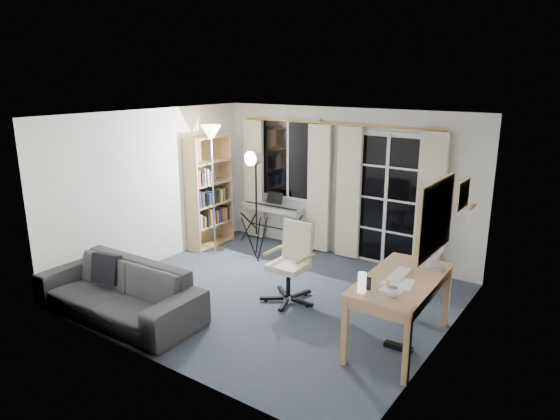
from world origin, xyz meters
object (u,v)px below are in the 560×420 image
object	(u,v)px
office_chair	(294,255)
sofa	(117,283)
desk	(401,286)
mug	(393,291)
studio_light	(254,171)
keyboard_piano	(272,209)
monitor	(436,244)
bookshelf	(207,195)
torchiere_lamp	(212,151)

from	to	relation	value
office_chair	sofa	xyz separation A→B (m)	(-1.49, -1.65, -0.18)
desk	mug	xyz separation A→B (m)	(0.10, -0.50, 0.16)
sofa	desk	bearing A→B (deg)	21.66
studio_light	keyboard_piano	bearing A→B (deg)	107.25
monitor	mug	distance (m)	0.98
studio_light	office_chair	xyz separation A→B (m)	(1.33, -0.88, -0.83)
studio_light	office_chair	world-z (taller)	studio_light
keyboard_piano	studio_light	world-z (taller)	studio_light
desk	sofa	size ratio (longest dim) A/B	0.66
office_chair	bookshelf	bearing A→B (deg)	158.19
office_chair	mug	size ratio (longest dim) A/B	8.15
desk	monitor	distance (m)	0.63
desk	mug	world-z (taller)	mug
torchiere_lamp	mug	xyz separation A→B (m)	(3.81, -1.60, -0.85)
studio_light	mug	bearing A→B (deg)	-26.04
office_chair	sofa	size ratio (longest dim) A/B	0.46
monitor	mug	world-z (taller)	monitor
mug	torchiere_lamp	bearing A→B (deg)	157.14
bookshelf	desk	distance (m)	4.21
studio_light	monitor	size ratio (longest dim) A/B	3.19
office_chair	monitor	bearing A→B (deg)	4.12
office_chair	monitor	world-z (taller)	monitor
torchiere_lamp	mug	size ratio (longest dim) A/B	16.47
mug	sofa	world-z (taller)	mug
bookshelf	keyboard_piano	xyz separation A→B (m)	(0.90, 0.63, -0.25)
bookshelf	desk	size ratio (longest dim) A/B	1.29
bookshelf	torchiere_lamp	world-z (taller)	torchiere_lamp
mug	sofa	size ratio (longest dim) A/B	0.06
torchiere_lamp	monitor	bearing A→B (deg)	-9.52
desk	sofa	world-z (taller)	sofa
torchiere_lamp	desk	xyz separation A→B (m)	(3.71, -1.10, -1.02)
monitor	mug	bearing A→B (deg)	-97.84
torchiere_lamp	sofa	world-z (taller)	torchiere_lamp
desk	mug	bearing A→B (deg)	-80.74
torchiere_lamp	sofa	size ratio (longest dim) A/B	0.94
keyboard_piano	sofa	world-z (taller)	keyboard_piano
desk	keyboard_piano	bearing A→B (deg)	146.34
keyboard_piano	mug	bearing A→B (deg)	-37.62
mug	sofa	xyz separation A→B (m)	(-3.19, -0.83, -0.41)
keyboard_piano	office_chair	distance (m)	2.20
torchiere_lamp	keyboard_piano	world-z (taller)	torchiere_lamp
bookshelf	sofa	bearing A→B (deg)	-71.37
torchiere_lamp	desk	distance (m)	4.00
keyboard_piano	sofa	distance (m)	3.25
keyboard_piano	desk	size ratio (longest dim) A/B	0.81
mug	office_chair	bearing A→B (deg)	154.22
bookshelf	studio_light	bearing A→B (deg)	-4.80
sofa	bookshelf	bearing A→B (deg)	107.62
torchiere_lamp	desk	size ratio (longest dim) A/B	1.42
desk	office_chair	bearing A→B (deg)	166.64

